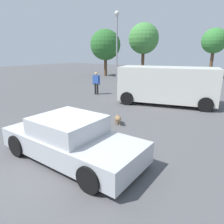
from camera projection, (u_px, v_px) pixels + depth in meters
The scene contains 9 objects.
ground_plane at pixel (56, 158), 5.92m from camera, with size 80.00×80.00×0.00m, color #515154.
sedan_foreground at pixel (71, 139), 5.79m from camera, with size 4.24×1.93×1.22m.
dog at pixel (118, 119), 8.61m from camera, with size 0.50×0.55×0.40m.
van_white at pixel (167, 84), 11.75m from camera, with size 5.70×3.36×2.14m.
pedestrian at pixel (96, 81), 14.58m from camera, with size 0.55×0.34×1.59m.
light_post_far at pixel (117, 35), 19.22m from camera, with size 0.44×0.44×6.59m.
tree_back_left at pixel (214, 41), 22.53m from camera, with size 2.72×2.72×5.52m.
tree_back_center at pixel (105, 45), 25.42m from camera, with size 3.75×3.75×5.71m.
tree_back_right at pixel (144, 39), 27.52m from camera, with size 4.06×4.06×6.75m.
Camera 1 is at (4.37, -3.42, 2.94)m, focal length 32.74 mm.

